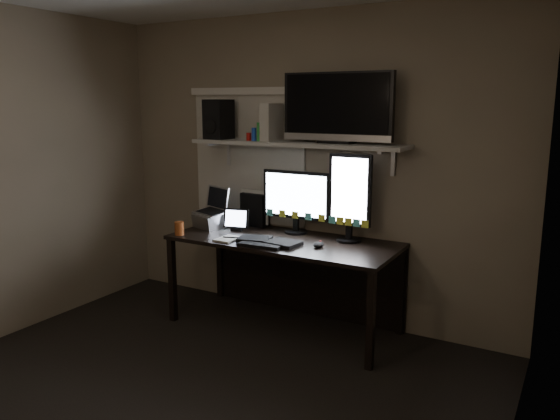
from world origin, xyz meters
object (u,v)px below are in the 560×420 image
Objects in this scene: cup at (179,228)px; laptop at (211,208)px; monitor_landscape at (296,202)px; monitor_portrait at (350,197)px; tv at (337,108)px; speaker at (219,119)px; keyboard at (269,241)px; mouse at (319,245)px; tablet at (237,220)px; desk at (291,257)px; game_console at (272,122)px.

laptop is at bearing 79.88° from cup.
monitor_landscape is at bearing 33.85° from laptop.
tv reaches higher than monitor_portrait.
speaker is (-1.19, -0.03, 0.57)m from monitor_portrait.
monitor_landscape is at bearing 178.00° from monitor_portrait.
keyboard is 1.18m from speaker.
laptop is 0.37m from cup.
tablet is (-0.83, 0.14, 0.07)m from mouse.
monitor_landscape is 0.97m from speaker.
tablet is 0.65× the size of speaker.
monitor_landscape is 1.79× the size of laptop.
speaker reaches higher than tablet.
tablet is at bearing -23.50° from speaker.
game_console is at bearing 158.96° from desk.
keyboard is at bearing -93.36° from monitor_landscape.
monitor_portrait reaches higher than mouse.
mouse is 1.41m from speaker.
monitor_landscape is at bearing 136.39° from mouse.
tv is (1.08, 0.17, 0.85)m from laptop.
monitor_landscape reaches higher than cup.
speaker is at bearing 149.90° from keyboard.
tablet is at bearing -159.72° from monitor_landscape.
tv reaches higher than laptop.
speaker is at bearing 100.94° from laptop.
game_console is at bearing 36.32° from laptop.
desk is 0.82m from laptop.
cup is (-1.27, -0.50, -0.29)m from monitor_portrait.
speaker is at bearing -177.48° from game_console.
speaker reaches higher than monitor_portrait.
speaker is (-0.71, -0.07, 0.65)m from monitor_landscape.
game_console reaches higher than mouse.
game_console is (-0.69, 0.00, 0.55)m from monitor_portrait.
tv is 2.96× the size of game_console.
mouse is at bearing -12.89° from speaker.
game_console is (-0.21, -0.03, 0.64)m from monitor_landscape.
cup is at bearing -140.93° from game_console.
monitor_portrait reaches higher than monitor_landscape.
game_console is 0.90× the size of speaker.
desk is 3.54× the size of keyboard.
speaker is (-0.69, 0.33, 0.90)m from keyboard.
speaker is (-0.50, -0.04, 0.02)m from game_console.
keyboard is 0.51m from tablet.
cup is at bearing -80.63° from laptop.
laptop is 3.06× the size of cup.
laptop is at bearing 171.07° from mouse.
tablet reaches higher than keyboard.
desk is at bearing -3.56° from speaker.
keyboard reaches higher than desk.
monitor_portrait is at bearing 64.04° from mouse.
game_console is at bearing 40.85° from cup.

